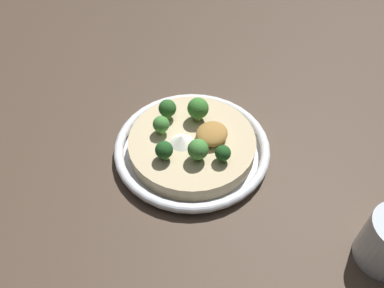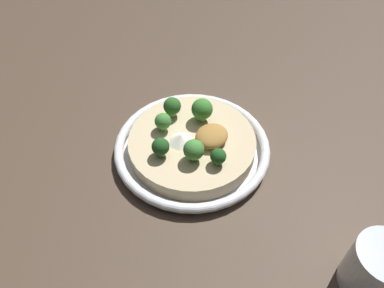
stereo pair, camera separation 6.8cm
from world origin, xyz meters
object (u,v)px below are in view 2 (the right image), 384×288
at_px(broccoli_back, 172,107).
at_px(drinking_glass, 377,269).
at_px(broccoli_front, 218,157).
at_px(risotto_bowl, 192,146).
at_px(broccoli_left, 161,147).
at_px(broccoli_front_left, 194,150).
at_px(broccoli_back_left, 163,122).
at_px(broccoli_back_right, 202,109).

distance_m(broccoli_back, drinking_glass, 0.42).
distance_m(broccoli_front, broccoli_back, 0.14).
relative_size(broccoli_front, drinking_glass, 0.37).
bearing_deg(risotto_bowl, broccoli_back, 72.59).
distance_m(broccoli_left, broccoli_front_left, 0.06).
distance_m(broccoli_front, drinking_glass, 0.28).
xyz_separation_m(broccoli_back, broccoli_front_left, (-0.06, -0.10, 0.00)).
bearing_deg(broccoli_front_left, drinking_glass, -87.22).
relative_size(broccoli_back, broccoli_left, 1.09).
distance_m(broccoli_back, broccoli_back_left, 0.04).
xyz_separation_m(risotto_bowl, broccoli_back, (0.02, 0.07, 0.04)).
xyz_separation_m(risotto_bowl, broccoli_back_left, (-0.02, 0.05, 0.04)).
height_order(broccoli_back_right, broccoli_front, broccoli_back_right).
bearing_deg(broccoli_back_left, drinking_glass, -90.26).
height_order(broccoli_front, broccoli_front_left, broccoli_front_left).
height_order(broccoli_front, drinking_glass, drinking_glass).
bearing_deg(drinking_glass, broccoli_front_left, 92.78).
bearing_deg(broccoli_back_right, broccoli_left, -178.03).
bearing_deg(broccoli_back_right, broccoli_back, 118.18).
bearing_deg(broccoli_back, broccoli_front_left, -118.56).
bearing_deg(broccoli_front, broccoli_front_left, 118.64).
distance_m(risotto_bowl, broccoli_back, 0.08).
bearing_deg(broccoli_front_left, broccoli_back_left, 79.12).
bearing_deg(broccoli_front_left, broccoli_left, 121.39).
relative_size(broccoli_back_right, broccoli_left, 1.29).
relative_size(broccoli_front, broccoli_back_left, 0.91).
height_order(broccoli_front_left, drinking_glass, drinking_glass).
bearing_deg(broccoli_back_left, broccoli_left, -139.20).
distance_m(risotto_bowl, broccoli_front, 0.08).
height_order(risotto_bowl, broccoli_back, broccoli_back).
relative_size(broccoli_back_right, drinking_glass, 0.54).
height_order(broccoli_back, broccoli_left, broccoli_back).
distance_m(broccoli_back_right, broccoli_front, 0.11).
relative_size(broccoli_back_right, broccoli_front, 1.45).
bearing_deg(broccoli_front, broccoli_back_left, 91.32).
relative_size(broccoli_left, drinking_glass, 0.42).
relative_size(broccoli_back_left, broccoli_left, 0.99).
bearing_deg(broccoli_back_right, risotto_bowl, -159.45).
relative_size(risotto_bowl, broccoli_back_right, 6.02).
relative_size(broccoli_front_left, drinking_glass, 0.49).
relative_size(risotto_bowl, broccoli_back, 7.16).
distance_m(risotto_bowl, broccoli_back_right, 0.07).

